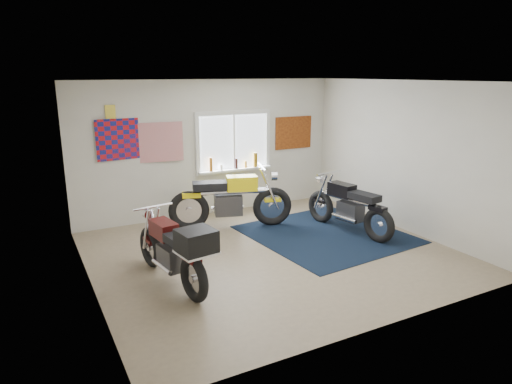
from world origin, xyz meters
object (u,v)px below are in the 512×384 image
navy_rug (326,234)px  yellow_triumph (231,201)px  black_chrome_bike (349,208)px  maroon_tourer (175,251)px

navy_rug → yellow_triumph: bearing=139.3°
black_chrome_bike → maroon_tourer: size_ratio=1.02×
navy_rug → maroon_tourer: size_ratio=1.33×
navy_rug → yellow_triumph: 1.85m
black_chrome_bike → maroon_tourer: black_chrome_bike is taller
yellow_triumph → black_chrome_bike: (1.80, -1.21, -0.06)m
navy_rug → maroon_tourer: bearing=-166.7°
navy_rug → yellow_triumph: yellow_triumph is taller
navy_rug → yellow_triumph: size_ratio=1.16×
yellow_triumph → black_chrome_bike: size_ratio=1.12×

